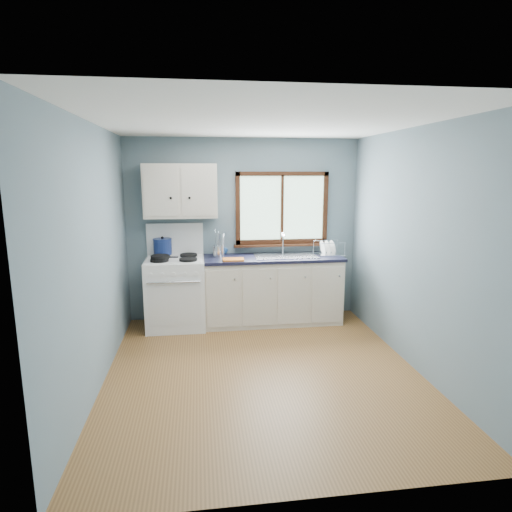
{
  "coord_description": "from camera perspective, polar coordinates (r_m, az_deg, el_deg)",
  "views": [
    {
      "loc": [
        -0.62,
        -4.1,
        2.04
      ],
      "look_at": [
        0.05,
        0.9,
        1.05
      ],
      "focal_mm": 30.0,
      "sensor_mm": 36.0,
      "label": 1
    }
  ],
  "objects": [
    {
      "name": "thermos",
      "position": [
        5.82,
        -4.6,
        1.51
      ],
      "size": [
        0.09,
        0.09,
        0.31
      ],
      "primitive_type": "cylinder",
      "rotation": [
        0.0,
        0.0,
        0.33
      ],
      "color": "silver",
      "rests_on": "countertop"
    },
    {
      "name": "dish_towel",
      "position": [
        5.55,
        -3.05,
        -0.47
      ],
      "size": [
        0.28,
        0.21,
        0.02
      ],
      "primitive_type": "cube",
      "rotation": [
        0.0,
        0.0,
        -0.04
      ],
      "color": "#C16320",
      "rests_on": "countertop"
    },
    {
      "name": "dish_rack",
      "position": [
        6.0,
        9.61,
        0.69
      ],
      "size": [
        0.4,
        0.31,
        0.2
      ],
      "rotation": [
        0.0,
        0.0,
        0.08
      ],
      "color": "silver",
      "rests_on": "countertop"
    },
    {
      "name": "utensil_crock",
      "position": [
        5.79,
        -5.19,
        0.69
      ],
      "size": [
        0.15,
        0.15,
        0.38
      ],
      "rotation": [
        0.0,
        0.0,
        0.24
      ],
      "color": "silver",
      "rests_on": "countertop"
    },
    {
      "name": "floor",
      "position": [
        4.63,
        0.91,
        -15.2
      ],
      "size": [
        3.2,
        3.6,
        0.02
      ],
      "primitive_type": "cube",
      "color": "brown",
      "rests_on": "ground"
    },
    {
      "name": "ceiling",
      "position": [
        4.18,
        1.02,
        17.55
      ],
      "size": [
        3.2,
        3.6,
        0.02
      ],
      "primitive_type": "cube",
      "color": "white",
      "rests_on": "wall_back"
    },
    {
      "name": "wall_back",
      "position": [
        6.0,
        -1.64,
        3.53
      ],
      "size": [
        3.2,
        0.02,
        2.5
      ],
      "primitive_type": "cube",
      "color": "slate",
      "rests_on": "ground"
    },
    {
      "name": "countertop",
      "position": [
        5.79,
        2.21,
        -0.26
      ],
      "size": [
        1.89,
        0.64,
        0.04
      ],
      "primitive_type": "cube",
      "color": "black",
      "rests_on": "base_cabinets"
    },
    {
      "name": "upper_cabinets",
      "position": [
        5.74,
        -10.04,
        8.53
      ],
      "size": [
        0.95,
        0.35,
        0.7
      ],
      "color": "beige",
      "rests_on": "wall_back"
    },
    {
      "name": "skillet",
      "position": [
        5.56,
        -12.66,
        -0.14
      ],
      "size": [
        0.36,
        0.26,
        0.05
      ],
      "rotation": [
        0.0,
        0.0,
        -0.14
      ],
      "color": "black",
      "rests_on": "gas_range"
    },
    {
      "name": "wall_front",
      "position": [
        2.5,
        7.24,
        -7.4
      ],
      "size": [
        3.2,
        0.02,
        2.5
      ],
      "primitive_type": "cube",
      "color": "slate",
      "rests_on": "ground"
    },
    {
      "name": "gas_range",
      "position": [
        5.79,
        -10.65,
        -4.58
      ],
      "size": [
        0.76,
        0.69,
        1.36
      ],
      "color": "white",
      "rests_on": "floor"
    },
    {
      "name": "sink",
      "position": [
        5.83,
        3.95,
        -0.61
      ],
      "size": [
        0.84,
        0.46,
        0.44
      ],
      "color": "silver",
      "rests_on": "countertop"
    },
    {
      "name": "base_cabinets",
      "position": [
        5.91,
        2.17,
        -4.93
      ],
      "size": [
        1.85,
        0.6,
        0.88
      ],
      "color": "beige",
      "rests_on": "floor"
    },
    {
      "name": "soap_bottle",
      "position": [
        5.92,
        -4.41,
        1.33
      ],
      "size": [
        0.12,
        0.12,
        0.24
      ],
      "primitive_type": "imported",
      "rotation": [
        0.0,
        0.0,
        -0.32
      ],
      "color": "#285FAF",
      "rests_on": "countertop"
    },
    {
      "name": "stockpot",
      "position": [
        5.84,
        -12.35,
        1.26
      ],
      "size": [
        0.32,
        0.32,
        0.24
      ],
      "rotation": [
        0.0,
        0.0,
        0.37
      ],
      "color": "#132150",
      "rests_on": "gas_range"
    },
    {
      "name": "wall_left",
      "position": [
        4.29,
        -20.81,
        -0.25
      ],
      "size": [
        0.02,
        3.6,
        2.5
      ],
      "primitive_type": "cube",
      "color": "slate",
      "rests_on": "ground"
    },
    {
      "name": "wall_right",
      "position": [
        4.74,
        20.59,
        0.78
      ],
      "size": [
        0.02,
        3.6,
        2.5
      ],
      "primitive_type": "cube",
      "color": "slate",
      "rests_on": "ground"
    },
    {
      "name": "window",
      "position": [
        6.01,
        3.49,
        5.69
      ],
      "size": [
        1.36,
        0.1,
        1.03
      ],
      "color": "#9EC6A8",
      "rests_on": "wall_back"
    }
  ]
}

